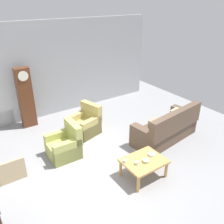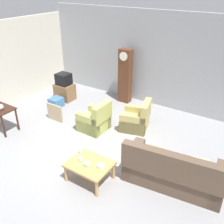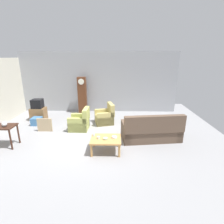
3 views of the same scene
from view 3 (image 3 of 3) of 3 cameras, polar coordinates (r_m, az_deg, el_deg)
ground_plane at (r=6.63m, az=-7.16°, el=-8.77°), size 10.40×10.40×0.00m
garage_door_wall at (r=9.61m, az=-4.44°, el=9.60°), size 8.40×0.16×3.20m
couch_floral at (r=6.52m, az=12.74°, el=-6.12°), size 2.19×1.13×1.04m
armchair_olive_near at (r=7.43m, az=-10.36°, el=-3.36°), size 0.80×0.77×0.92m
armchair_olive_far at (r=7.98m, az=-2.25°, el=-1.61°), size 0.96×0.94×0.92m
coffee_table_wood at (r=5.62m, az=-2.03°, el=-9.22°), size 0.96×0.76×0.46m
grandfather_clock at (r=9.38m, az=-9.64°, el=5.34°), size 0.44×0.30×1.94m
tv_stand_cabinet at (r=9.15m, az=-22.82°, el=-0.54°), size 0.68×0.52×0.59m
tv_crt at (r=9.01m, az=-23.20°, el=2.51°), size 0.48×0.44×0.42m
framed_picture_leaning at (r=7.63m, az=-21.11°, el=-3.96°), size 0.60×0.05×0.56m
storage_box_blue at (r=8.56m, az=-23.36°, el=-2.73°), size 0.40×0.43×0.33m
glass_dome_cloche at (r=6.72m, az=-31.68°, el=-3.37°), size 0.17×0.17×0.17m
cup_white_porcelain at (r=5.57m, az=-4.43°, el=-8.33°), size 0.09×0.09×0.08m
cup_blue_rimmed at (r=5.79m, az=-5.98°, el=-7.40°), size 0.07×0.07×0.07m
bowl_white_stacked at (r=5.61m, az=0.82°, el=-8.21°), size 0.16×0.16×0.06m
bowl_shallow_green at (r=5.52m, az=-2.14°, el=-8.68°), size 0.15×0.15×0.06m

